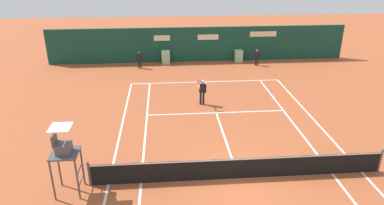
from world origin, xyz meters
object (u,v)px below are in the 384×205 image
(umpire_chair, at_px, (64,151))
(tennis_ball_mid_court, at_px, (140,153))
(player_on_baseline, at_px, (202,90))
(ball_kid_centre_post, at_px, (139,59))
(tennis_ball_by_sideline, at_px, (138,110))
(ball_kid_right_post, at_px, (257,56))

(umpire_chair, xyz_separation_m, tennis_ball_mid_court, (2.55, 2.64, -1.82))
(player_on_baseline, height_order, ball_kid_centre_post, player_on_baseline)
(tennis_ball_by_sideline, relative_size, tennis_ball_mid_court, 1.00)
(umpire_chair, relative_size, ball_kid_right_post, 2.12)
(umpire_chair, height_order, tennis_ball_mid_court, umpire_chair)
(ball_kid_centre_post, height_order, tennis_ball_by_sideline, ball_kid_centre_post)
(player_on_baseline, relative_size, tennis_ball_mid_court, 26.37)
(player_on_baseline, distance_m, tennis_ball_mid_court, 6.47)
(umpire_chair, bearing_deg, player_on_baseline, 143.24)
(ball_kid_right_post, bearing_deg, tennis_ball_mid_court, 57.31)
(ball_kid_right_post, distance_m, ball_kid_centre_post, 9.54)
(ball_kid_centre_post, distance_m, tennis_ball_by_sideline, 8.29)
(ball_kid_centre_post, relative_size, tennis_ball_by_sideline, 20.13)
(player_on_baseline, distance_m, tennis_ball_by_sideline, 4.02)
(ball_kid_right_post, xyz_separation_m, ball_kid_centre_post, (-9.54, 0.00, 0.02))
(umpire_chair, distance_m, tennis_ball_mid_court, 4.10)
(player_on_baseline, distance_m, ball_kid_centre_post, 8.76)
(player_on_baseline, height_order, tennis_ball_by_sideline, player_on_baseline)
(ball_kid_right_post, xyz_separation_m, tennis_ball_by_sideline, (-9.21, -8.25, -0.74))
(ball_kid_right_post, bearing_deg, ball_kid_centre_post, 1.22)
(player_on_baseline, xyz_separation_m, tennis_ball_by_sideline, (-3.87, -0.57, -0.91))
(ball_kid_centre_post, distance_m, tennis_ball_mid_court, 13.12)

